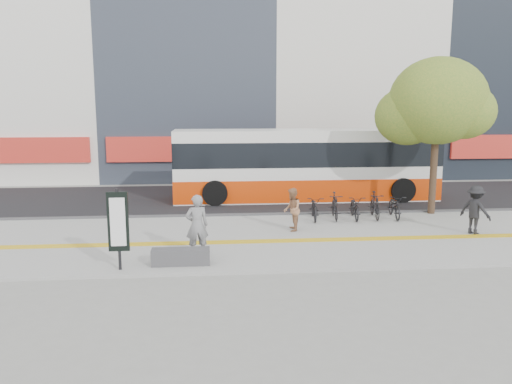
{
  "coord_description": "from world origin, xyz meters",
  "views": [
    {
      "loc": [
        -1.73,
        -14.84,
        4.44
      ],
      "look_at": [
        -0.22,
        2.0,
        1.54
      ],
      "focal_mm": 35.6,
      "sensor_mm": 36.0,
      "label": 1
    }
  ],
  "objects": [
    {
      "name": "tactile_strip",
      "position": [
        0.0,
        1.0,
        0.09
      ],
      "size": [
        40.0,
        0.45,
        0.01
      ],
      "primitive_type": "cube",
      "color": "gold",
      "rests_on": "sidewalk"
    },
    {
      "name": "pedestrian_tan",
      "position": [
        1.07,
        2.31,
        0.84
      ],
      "size": [
        0.66,
        0.8,
        1.52
      ],
      "primitive_type": "imported",
      "rotation": [
        0.0,
        0.0,
        -1.7
      ],
      "color": "#9C6B4A",
      "rests_on": "sidewalk"
    },
    {
      "name": "curb",
      "position": [
        0.0,
        5.0,
        0.07
      ],
      "size": [
        40.0,
        0.25,
        0.14
      ],
      "primitive_type": "cube",
      "color": "#313134",
      "rests_on": "ground"
    },
    {
      "name": "bench",
      "position": [
        -2.6,
        -1.2,
        0.3
      ],
      "size": [
        1.6,
        0.45,
        0.45
      ],
      "primitive_type": "cube",
      "color": "#313134",
      "rests_on": "sidewalk"
    },
    {
      "name": "pedestrian_dark",
      "position": [
        7.23,
        1.35,
        0.91
      ],
      "size": [
        1.12,
        1.24,
        1.67
      ],
      "primitive_type": "imported",
      "rotation": [
        0.0,
        0.0,
        2.17
      ],
      "color": "black",
      "rests_on": "sidewalk"
    },
    {
      "name": "bicycle_row",
      "position": [
        3.81,
        4.0,
        0.56
      ],
      "size": [
        4.0,
        1.82,
        1.03
      ],
      "color": "black",
      "rests_on": "sidewalk"
    },
    {
      "name": "seated_woman",
      "position": [
        -2.16,
        -0.4,
        0.99
      ],
      "size": [
        0.73,
        0.55,
        1.82
      ],
      "primitive_type": "imported",
      "rotation": [
        0.0,
        0.0,
        3.32
      ],
      "color": "black",
      "rests_on": "sidewalk"
    },
    {
      "name": "signboard",
      "position": [
        -4.2,
        -1.51,
        1.37
      ],
      "size": [
        0.55,
        0.1,
        2.2
      ],
      "color": "black",
      "rests_on": "sidewalk"
    },
    {
      "name": "sidewalk",
      "position": [
        0.0,
        1.5,
        0.04
      ],
      "size": [
        40.0,
        7.0,
        0.08
      ],
      "primitive_type": "cube",
      "color": "slate",
      "rests_on": "ground"
    },
    {
      "name": "ground",
      "position": [
        0.0,
        0.0,
        0.0
      ],
      "size": [
        120.0,
        120.0,
        0.0
      ],
      "primitive_type": "plane",
      "color": "gray",
      "rests_on": "ground"
    },
    {
      "name": "street_tree",
      "position": [
        7.18,
        4.82,
        4.51
      ],
      "size": [
        4.4,
        3.8,
        6.31
      ],
      "color": "#312216",
      "rests_on": "sidewalk"
    },
    {
      "name": "bus",
      "position": [
        2.69,
        8.5,
        1.59
      ],
      "size": [
        12.21,
        2.9,
        3.25
      ],
      "color": "silver",
      "rests_on": "street"
    },
    {
      "name": "street",
      "position": [
        0.0,
        9.0,
        0.03
      ],
      "size": [
        40.0,
        8.0,
        0.06
      ],
      "primitive_type": "cube",
      "color": "black",
      "rests_on": "ground"
    }
  ]
}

